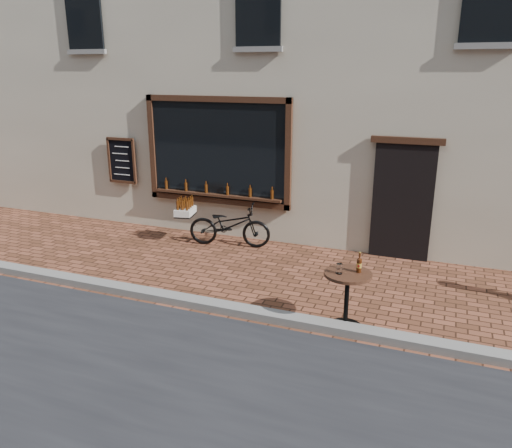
% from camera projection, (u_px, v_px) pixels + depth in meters
% --- Properties ---
extents(ground, '(90.00, 90.00, 0.00)m').
position_uv_depth(ground, '(237.00, 320.00, 7.23)').
color(ground, '#4E2A19').
rests_on(ground, ground).
extents(kerb, '(90.00, 0.25, 0.12)m').
position_uv_depth(kerb, '(242.00, 311.00, 7.39)').
color(kerb, slate).
rests_on(kerb, ground).
extents(shop_building, '(28.00, 6.20, 10.00)m').
position_uv_depth(shop_building, '(345.00, 1.00, 11.53)').
color(shop_building, beige).
rests_on(shop_building, ground).
extents(cargo_bicycle, '(2.01, 0.89, 0.95)m').
position_uv_depth(cargo_bicycle, '(228.00, 225.00, 10.18)').
color(cargo_bicycle, black).
rests_on(cargo_bicycle, ground).
extents(bistro_table, '(0.66, 0.66, 1.13)m').
position_uv_depth(bistro_table, '(347.00, 289.00, 6.85)').
color(bistro_table, black).
rests_on(bistro_table, ground).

